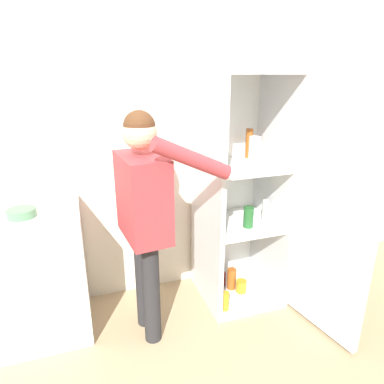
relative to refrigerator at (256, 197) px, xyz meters
name	(u,v)px	position (x,y,z in m)	size (l,w,h in m)	color
ground_plane	(227,355)	(-0.45, -0.53, -0.90)	(12.00, 12.00, 0.00)	tan
wall_back	(182,141)	(-0.45, 0.45, 0.38)	(7.00, 0.06, 2.55)	beige
refrigerator	(256,197)	(0.00, 0.00, 0.00)	(0.75, 1.23, 1.82)	silver
person	(145,204)	(-0.89, -0.12, 0.10)	(0.66, 0.60, 1.59)	#262628
counter	(30,276)	(-1.66, 0.12, -0.43)	(0.74, 0.55, 0.93)	white
bowl	(22,213)	(-1.64, 0.07, 0.06)	(0.17, 0.17, 0.06)	#517F5B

